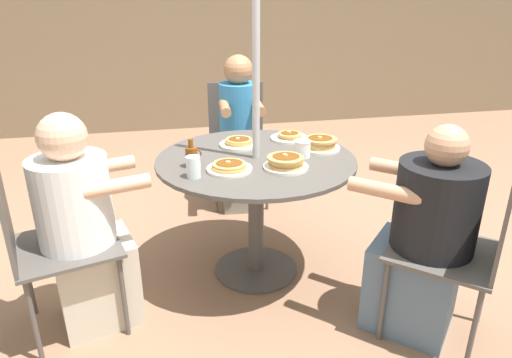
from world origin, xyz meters
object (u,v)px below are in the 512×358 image
at_px(pancake_plate_d, 239,143).
at_px(pancake_plate_e, 320,144).
at_px(patio_table, 256,181).
at_px(pancake_plate_b, 290,137).
at_px(coffee_cup, 302,149).
at_px(pancake_plate_c, 229,167).
at_px(patio_chair_north, 43,237).
at_px(patio_chair_south, 237,134).
at_px(diner_south, 240,138).
at_px(diner_north, 85,234).
at_px(syrup_bottle, 192,156).
at_px(pancake_plate_a, 286,163).
at_px(patio_chair_east, 468,243).
at_px(drinking_glass_a, 193,167).
at_px(diner_east, 424,243).

distance_m(pancake_plate_d, pancake_plate_e, 0.49).
bearing_deg(patio_table, pancake_plate_b, 46.07).
distance_m(pancake_plate_b, coffee_cup, 0.34).
xyz_separation_m(patio_table, pancake_plate_c, (-0.18, -0.17, 0.16)).
bearing_deg(pancake_plate_c, coffee_cup, 16.25).
relative_size(patio_chair_north, patio_chair_south, 1.00).
bearing_deg(diner_south, coffee_cup, 104.81).
xyz_separation_m(diner_north, diner_south, (1.00, 1.24, 0.06)).
distance_m(pancake_plate_b, syrup_bottle, 0.75).
bearing_deg(diner_south, pancake_plate_a, 96.62).
bearing_deg(patio_chair_north, coffee_cup, 85.29).
relative_size(patio_chair_east, pancake_plate_b, 3.93).
height_order(patio_table, pancake_plate_a, pancake_plate_a).
height_order(pancake_plate_e, coffee_cup, coffee_cup).
xyz_separation_m(pancake_plate_c, coffee_cup, (0.44, 0.13, 0.03)).
distance_m(pancake_plate_a, pancake_plate_c, 0.30).
bearing_deg(patio_chair_south, patio_chair_east, 115.43).
xyz_separation_m(patio_chair_east, pancake_plate_c, (-1.02, 0.62, 0.22)).
bearing_deg(pancake_plate_b, coffee_cup, -93.67).
relative_size(patio_table, syrup_bottle, 7.26).
height_order(diner_north, pancake_plate_e, diner_north).
bearing_deg(patio_chair_north, patio_chair_east, 60.07).
bearing_deg(pancake_plate_e, diner_north, -165.75).
distance_m(patio_chair_south, pancake_plate_e, 1.15).
bearing_deg(drinking_glass_a, coffee_cup, 16.13).
height_order(diner_south, pancake_plate_a, diner_south).
distance_m(diner_east, coffee_cup, 0.82).
relative_size(diner_south, drinking_glass_a, 10.82).
bearing_deg(syrup_bottle, patio_chair_east, -30.91).
bearing_deg(coffee_cup, diner_south, 100.41).
bearing_deg(pancake_plate_a, patio_chair_south, 91.33).
bearing_deg(pancake_plate_e, diner_south, 110.24).
distance_m(diner_north, drinking_glass_a, 0.63).
bearing_deg(drinking_glass_a, patio_chair_north, -172.39).
bearing_deg(pancake_plate_b, diner_east, -66.47).
distance_m(patio_table, syrup_bottle, 0.43).
bearing_deg(pancake_plate_c, patio_table, 43.55).
relative_size(pancake_plate_b, pancake_plate_e, 1.00).
relative_size(pancake_plate_b, drinking_glass_a, 2.17).
xyz_separation_m(diner_north, pancake_plate_a, (1.05, 0.07, 0.27)).
relative_size(diner_south, pancake_plate_c, 4.98).
height_order(patio_chair_east, diner_east, diner_east).
xyz_separation_m(syrup_bottle, coffee_cup, (0.63, 0.03, -0.01)).
height_order(patio_chair_south, pancake_plate_b, patio_chair_south).
bearing_deg(pancake_plate_c, syrup_bottle, 152.38).
xyz_separation_m(diner_north, pancake_plate_b, (1.21, 0.56, 0.26)).
relative_size(patio_chair_east, pancake_plate_c, 3.93).
bearing_deg(patio_chair_south, pancake_plate_b, 107.11).
relative_size(pancake_plate_e, drinking_glass_a, 2.17).
bearing_deg(pancake_plate_a, diner_south, 92.22).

